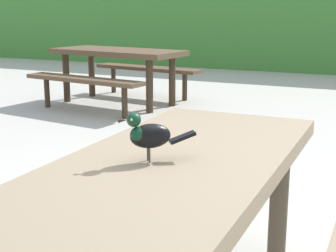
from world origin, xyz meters
The scene contains 3 objects.
picnic_table_foreground centered at (-0.24, -0.22, 0.56)m, with size 1.69×1.80×0.74m.
bird_grackle centered at (-0.31, -0.28, 0.84)m, with size 0.23×0.20×0.18m.
picnic_table_mid_right centered at (-2.97, 4.02, 0.56)m, with size 1.92×1.89×0.74m.
Camera 1 is at (0.49, -1.82, 1.28)m, focal length 53.37 mm.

